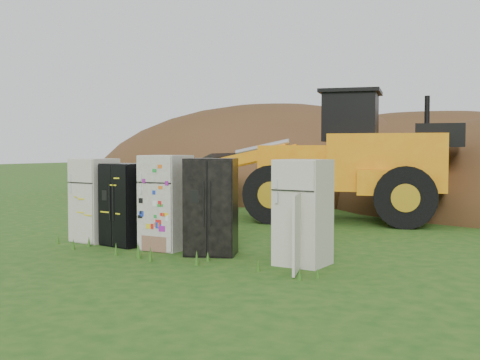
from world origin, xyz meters
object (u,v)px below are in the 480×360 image
Objects in this scene: fridge_black_side at (126,205)px; fridge_sticker at (166,202)px; fridge_dark_mid at (211,207)px; fridge_leftmost at (95,200)px; wheel_loader at (318,156)px; fridge_open_door at (303,212)px.

fridge_sticker reaches higher than fridge_black_side.
fridge_sticker is at bearing 154.17° from fridge_dark_mid.
fridge_sticker reaches higher than fridge_dark_mid.
fridge_leftmost reaches higher than fridge_black_side.
wheel_loader reaches higher than fridge_sticker.
fridge_black_side is 1.01m from fridge_sticker.
fridge_sticker is at bearing 10.14° from fridge_black_side.
fridge_leftmost is at bearing -176.70° from fridge_black_side.
wheel_loader is (-0.58, 6.21, 0.89)m from fridge_dark_mid.
wheel_loader is at bearing 71.60° from fridge_dark_mid.
wheel_loader is (2.48, 6.18, 0.91)m from fridge_leftmost.
wheel_loader is at bearing 82.71° from fridge_black_side.
fridge_dark_mid is (3.05, -0.03, 0.02)m from fridge_leftmost.
wheel_loader is at bearing 71.62° from fridge_leftmost.
fridge_open_door reaches higher than fridge_black_side.
fridge_dark_mid reaches higher than fridge_leftmost.
fridge_dark_mid is 1.92m from fridge_open_door.
fridge_leftmost is 3.06m from fridge_dark_mid.
fridge_open_door reaches higher than fridge_leftmost.
fridge_black_side is at bearing -178.97° from fridge_open_door.
fridge_sticker is at bearing -109.89° from wheel_loader.
fridge_open_door is at bearing 6.73° from fridge_black_side.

